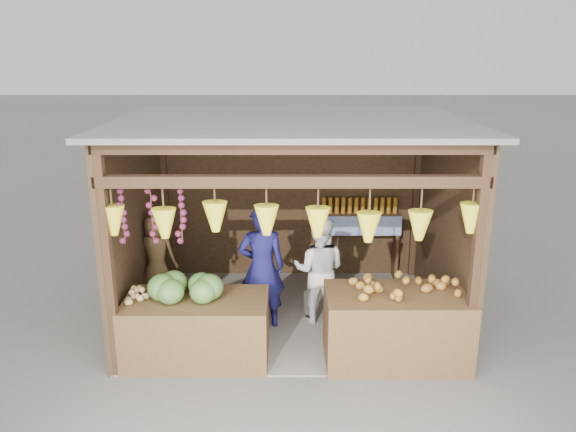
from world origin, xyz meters
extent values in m
plane|color=#514F49|center=(0.00, 0.00, 0.00)|extent=(80.00, 80.00, 0.00)
cube|color=slate|center=(0.00, 0.00, 0.01)|extent=(4.00, 3.00, 0.02)
cube|color=black|center=(0.00, 1.50, 1.30)|extent=(4.00, 0.06, 2.60)
cube|color=black|center=(-2.00, 0.00, 1.30)|extent=(0.06, 3.00, 2.60)
cube|color=black|center=(2.00, 0.00, 1.30)|extent=(0.06, 3.00, 2.60)
cube|color=#605B54|center=(0.00, 0.00, 2.63)|extent=(4.30, 3.30, 0.06)
cube|color=black|center=(-1.94, -1.44, 1.30)|extent=(0.11, 0.11, 2.60)
cube|color=black|center=(1.94, -1.44, 1.30)|extent=(0.11, 0.11, 2.60)
cube|color=black|center=(-1.94, 1.44, 1.30)|extent=(0.11, 0.11, 2.60)
cube|color=black|center=(1.94, 1.44, 1.30)|extent=(0.11, 0.11, 2.60)
cube|color=black|center=(0.00, -1.44, 2.20)|extent=(4.00, 0.12, 0.12)
cube|color=black|center=(0.00, -1.44, 2.54)|extent=(4.00, 0.12, 0.12)
cube|color=#382314|center=(1.05, 1.30, 1.05)|extent=(1.25, 0.30, 0.05)
cube|color=#382314|center=(0.47, 1.30, 0.53)|extent=(0.05, 0.28, 1.05)
cube|color=#382314|center=(1.64, 1.30, 0.53)|extent=(0.05, 0.28, 1.05)
cube|color=blue|center=(1.05, 1.14, 0.92)|extent=(1.25, 0.02, 0.30)
cube|color=#4F331A|center=(-1.10, -1.08, 0.37)|extent=(1.64, 0.85, 0.74)
cube|color=#4F321A|center=(1.20, -1.13, 0.42)|extent=(1.62, 0.85, 0.83)
cube|color=black|center=(-1.79, 0.07, 0.16)|extent=(0.34, 0.34, 0.32)
imported|color=#15144C|center=(-0.38, -0.30, 0.81)|extent=(0.63, 0.45, 1.63)
imported|color=silver|center=(0.36, -0.14, 0.72)|extent=(0.80, 0.68, 1.44)
imported|color=brown|center=(-1.79, 0.07, 0.86)|extent=(0.61, 0.49, 1.09)
camera|label=1|loc=(-0.05, -6.94, 3.46)|focal=35.00mm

